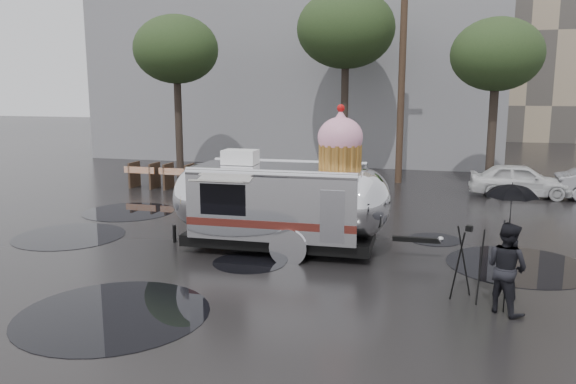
% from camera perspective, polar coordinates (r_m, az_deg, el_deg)
% --- Properties ---
extents(ground, '(120.00, 120.00, 0.00)m').
position_cam_1_polar(ground, '(11.15, -8.47, -9.78)').
color(ground, black).
rests_on(ground, ground).
extents(puddles, '(14.25, 10.47, 0.01)m').
position_cam_1_polar(puddles, '(13.48, -6.98, -6.15)').
color(puddles, black).
rests_on(puddles, ground).
extents(grey_building, '(22.00, 12.00, 13.00)m').
position_cam_1_polar(grey_building, '(34.65, 1.85, 14.78)').
color(grey_building, slate).
rests_on(grey_building, ground).
extents(utility_pole, '(1.60, 0.28, 9.00)m').
position_cam_1_polar(utility_pole, '(23.60, 11.51, 12.10)').
color(utility_pole, '#473323').
rests_on(utility_pole, ground).
extents(tree_left, '(3.64, 3.64, 6.95)m').
position_cam_1_polar(tree_left, '(25.28, -11.30, 13.94)').
color(tree_left, '#382D26').
rests_on(tree_left, ground).
extents(tree_mid, '(4.20, 4.20, 8.03)m').
position_cam_1_polar(tree_mid, '(25.03, 5.90, 16.08)').
color(tree_mid, '#382D26').
rests_on(tree_mid, ground).
extents(tree_right, '(3.36, 3.36, 6.42)m').
position_cam_1_polar(tree_right, '(22.61, 20.45, 12.86)').
color(tree_right, '#382D26').
rests_on(tree_right, ground).
extents(barricade_row, '(4.30, 0.80, 1.00)m').
position_cam_1_polar(barricade_row, '(22.11, -11.06, 1.59)').
color(barricade_row, '#473323').
rests_on(barricade_row, ground).
extents(airstream_trailer, '(6.62, 2.67, 3.57)m').
position_cam_1_polar(airstream_trailer, '(13.36, -0.48, -0.72)').
color(airstream_trailer, silver).
rests_on(airstream_trailer, ground).
extents(person_right, '(0.86, 0.83, 1.60)m').
position_cam_1_polar(person_right, '(10.42, 21.31, -7.18)').
color(person_right, black).
rests_on(person_right, ground).
extents(umbrella_black, '(1.09, 1.09, 2.29)m').
position_cam_1_polar(umbrella_black, '(10.16, 21.72, -1.15)').
color(umbrella_black, black).
rests_on(umbrella_black, ground).
extents(tripod, '(0.57, 0.56, 1.41)m').
position_cam_1_polar(tripod, '(10.78, 17.77, -6.32)').
color(tripod, black).
rests_on(tripod, ground).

